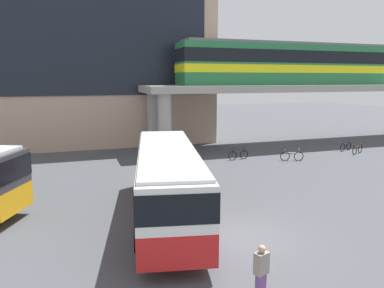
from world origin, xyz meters
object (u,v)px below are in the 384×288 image
(train, at_px, (289,63))
(bicycle_silver, at_px, (292,156))
(bus_main, at_px, (168,175))
(station_building, at_px, (64,52))
(bicycle_black, at_px, (238,155))
(bicycle_blue, at_px, (346,147))
(bicycle_brown, at_px, (357,149))
(pedestrian_waiting_near_stop, at_px, (261,275))

(train, bearing_deg, bicycle_silver, -118.70)
(train, relative_size, bus_main, 1.87)
(train, height_order, bicycle_silver, train)
(station_building, distance_m, bicycle_black, 20.72)
(station_building, xyz_separation_m, bus_main, (4.20, -24.14, -6.89))
(train, height_order, bus_main, train)
(train, distance_m, bicycle_blue, 9.15)
(station_building, distance_m, bicycle_brown, 28.89)
(train, height_order, bicycle_black, train)
(train, bearing_deg, bicycle_brown, -61.44)
(bus_main, bearing_deg, bicycle_blue, 28.58)
(bicycle_blue, height_order, pedestrian_waiting_near_stop, pedestrian_waiting_near_stop)
(bicycle_silver, bearing_deg, pedestrian_waiting_near_stop, -126.28)
(train, height_order, pedestrian_waiting_near_stop, train)
(bicycle_black, distance_m, pedestrian_waiting_near_stop, 18.32)
(train, bearing_deg, pedestrian_waiting_near_stop, -124.14)
(bus_main, relative_size, bicycle_brown, 6.80)
(train, xyz_separation_m, bicycle_brown, (3.23, -5.93, -7.25))
(bicycle_silver, bearing_deg, bicycle_black, 155.90)
(bicycle_black, bearing_deg, bicycle_brown, -6.08)
(train, distance_m, pedestrian_waiting_near_stop, 26.95)
(station_building, relative_size, train, 1.29)
(bicycle_brown, relative_size, bicycle_black, 0.93)
(bicycle_silver, height_order, pedestrian_waiting_near_stop, pedestrian_waiting_near_stop)
(train, distance_m, bicycle_silver, 10.35)
(pedestrian_waiting_near_stop, bearing_deg, train, 55.86)
(bicycle_blue, distance_m, pedestrian_waiting_near_stop, 24.65)
(station_building, relative_size, bicycle_silver, 16.07)
(bus_main, distance_m, bicycle_blue, 21.42)
(train, relative_size, bicycle_brown, 12.73)
(bus_main, relative_size, bicycle_blue, 6.68)
(bicycle_brown, distance_m, bicycle_blue, 1.36)
(pedestrian_waiting_near_stop, bearing_deg, bicycle_silver, 53.72)
(bicycle_brown, bearing_deg, train, 118.56)
(bicycle_black, bearing_deg, bus_main, -129.73)
(bicycle_black, xyz_separation_m, bicycle_blue, (10.47, 0.25, 0.00))
(bicycle_blue, bearing_deg, station_building, 148.77)
(station_building, xyz_separation_m, bicycle_brown, (22.98, -15.28, -8.52))
(bicycle_blue, bearing_deg, bicycle_black, -178.65)
(bicycle_silver, bearing_deg, bus_main, -145.33)
(station_building, height_order, bus_main, station_building)
(bicycle_silver, distance_m, bicycle_blue, 7.01)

